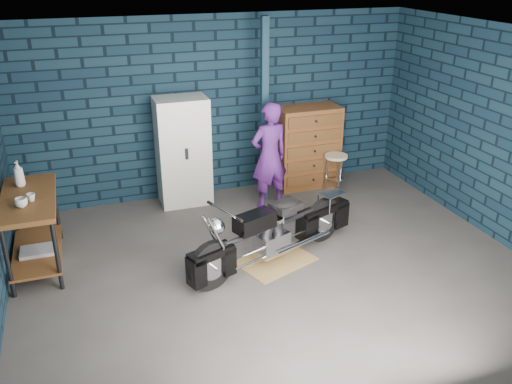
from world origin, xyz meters
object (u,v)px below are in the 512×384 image
person (269,156)px  storage_bin (40,258)px  motorcycle (275,227)px  workbench (34,232)px  shop_stool (335,174)px  tool_chest (307,147)px  locker (183,152)px

person → storage_bin: person is taller
motorcycle → storage_bin: motorcycle is taller
workbench → person: person is taller
motorcycle → shop_stool: 2.29m
person → storage_bin: bearing=4.1°
storage_bin → tool_chest: tool_chest is taller
workbench → motorcycle: motorcycle is taller
storage_bin → locker: 2.53m
workbench → locker: size_ratio=0.87×
locker → person: bearing=-26.1°
locker → workbench: bearing=-148.9°
locker → shop_stool: size_ratio=2.52×
person → locker: bearing=-35.4°
storage_bin → shop_stool: bearing=11.4°
workbench → shop_stool: size_ratio=2.20×
motorcycle → storage_bin: (-2.71, 0.75, -0.33)m
workbench → person: bearing=12.1°
motorcycle → storage_bin: 2.83m
motorcycle → workbench: bearing=142.6°
motorcycle → locker: 2.20m
locker → shop_stool: locker is taller
tool_chest → person: bearing=-146.7°
person → tool_chest: 1.03m
storage_bin → shop_stool: size_ratio=0.65×
motorcycle → shop_stool: motorcycle is taller
storage_bin → workbench: bearing=105.0°
locker → tool_chest: bearing=0.0°
motorcycle → tool_chest: bearing=36.6°
workbench → person: size_ratio=0.88×
tool_chest → shop_stool: size_ratio=2.04×
workbench → storage_bin: 0.33m
person → shop_stool: (1.13, 0.11, -0.47)m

